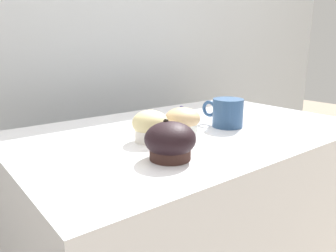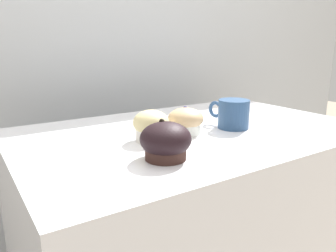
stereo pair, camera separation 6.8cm
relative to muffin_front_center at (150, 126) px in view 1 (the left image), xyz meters
The scene contains 5 objects.
wall_back 0.66m from the muffin_front_center, 75.59° to the left, with size 3.20×0.10×1.80m, color #B2B7BC.
muffin_front_center is the anchor object (origin of this frame).
muffin_back_left 0.14m from the muffin_front_center, 107.47° to the right, with size 0.11×0.11×0.09m.
muffin_back_right 0.11m from the muffin_front_center, ahead, with size 0.10×0.10×0.07m.
coffee_cup 0.27m from the muffin_front_center, ahead, with size 0.09×0.14×0.08m.
Camera 1 is at (-0.62, -0.69, 1.20)m, focal length 35.00 mm.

